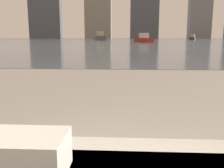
% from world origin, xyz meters
% --- Properties ---
extents(towel_stack, '(0.29, 0.17, 0.12)m').
position_xyz_m(towel_stack, '(-0.19, 0.77, 0.57)').
color(towel_stack, silver).
rests_on(towel_stack, bathtub).
extents(harbor_water, '(180.00, 110.00, 0.01)m').
position_xyz_m(harbor_water, '(0.00, 62.00, 0.01)').
color(harbor_water, slate).
rests_on(harbor_water, ground_plane).
extents(harbor_boat_1, '(3.30, 6.00, 2.13)m').
position_xyz_m(harbor_boat_1, '(-5.99, 60.34, 0.76)').
color(harbor_boat_1, '#4C4C51').
rests_on(harbor_boat_1, harbor_water).
extents(harbor_boat_2, '(2.60, 4.19, 1.49)m').
position_xyz_m(harbor_boat_2, '(18.41, 70.57, 0.53)').
color(harbor_boat_2, '#2D2D33').
rests_on(harbor_boat_2, harbor_water).
extents(harbor_boat_3, '(2.92, 3.91, 1.41)m').
position_xyz_m(harbor_boat_3, '(2.88, 38.85, 0.51)').
color(harbor_boat_3, maroon).
rests_on(harbor_boat_3, harbor_water).
extents(skyline_tower_2, '(12.53, 7.68, 32.23)m').
position_xyz_m(skyline_tower_2, '(8.44, 118.00, 16.11)').
color(skyline_tower_2, '#4C515B').
rests_on(skyline_tower_2, ground_plane).
extents(skyline_tower_3, '(9.47, 6.00, 32.30)m').
position_xyz_m(skyline_tower_3, '(33.32, 118.00, 16.15)').
color(skyline_tower_3, slate).
rests_on(skyline_tower_3, ground_plane).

